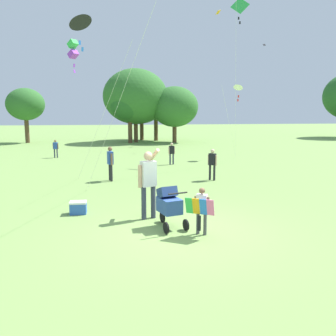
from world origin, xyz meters
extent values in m
plane|color=#75994C|center=(0.00, 0.00, 0.00)|extent=(120.00, 120.00, 0.00)
cylinder|color=brown|center=(-9.40, 24.19, 1.01)|extent=(0.36, 0.36, 2.01)
ellipsoid|color=#2D6628|center=(-9.40, 24.19, 3.30)|extent=(3.21, 2.89, 2.73)
cylinder|color=brown|center=(-0.56, 22.89, 1.00)|extent=(0.36, 0.36, 1.99)
ellipsoid|color=#235623|center=(-0.56, 22.89, 3.45)|extent=(3.64, 3.27, 3.09)
cylinder|color=brown|center=(-0.04, 23.58, 0.87)|extent=(0.36, 0.36, 1.73)
ellipsoid|color=#2D6628|center=(-0.04, 23.58, 3.97)|extent=(5.60, 5.04, 4.76)
cylinder|color=brown|center=(0.61, 25.88, 0.83)|extent=(0.36, 0.36, 1.65)
ellipsoid|color=#235623|center=(0.61, 25.88, 3.18)|extent=(3.82, 3.44, 3.25)
cylinder|color=brown|center=(1.86, 24.88, 0.99)|extent=(0.36, 0.36, 1.98)
ellipsoid|color=#387033|center=(1.86, 24.88, 3.43)|extent=(3.60, 3.24, 3.06)
cylinder|color=brown|center=(3.30, 22.89, 0.73)|extent=(0.36, 0.36, 1.45)
ellipsoid|color=#2D6628|center=(3.30, 22.89, 3.09)|extent=(4.09, 3.68, 3.48)
cylinder|color=#4C4C51|center=(0.53, -0.31, 0.27)|extent=(0.08, 0.08, 0.54)
cylinder|color=#4C4C51|center=(0.38, -0.23, 0.27)|extent=(0.08, 0.08, 0.54)
cube|color=silver|center=(0.45, -0.27, 0.75)|extent=(0.28, 0.24, 0.41)
cylinder|color=brown|center=(0.58, -0.34, 0.72)|extent=(0.06, 0.06, 0.36)
cylinder|color=brown|center=(0.32, -0.20, 0.72)|extent=(0.06, 0.06, 0.36)
sphere|color=brown|center=(0.45, -0.27, 1.04)|extent=(0.14, 0.14, 0.14)
cube|color=pink|center=(0.59, -0.55, 0.71)|extent=(0.21, 0.20, 0.39)
cube|color=blue|center=(0.44, -0.47, 0.71)|extent=(0.21, 0.20, 0.39)
cube|color=#F4A319|center=(0.30, -0.39, 0.71)|extent=(0.21, 0.20, 0.39)
cube|color=green|center=(0.15, -0.31, 0.71)|extent=(0.21, 0.20, 0.39)
cube|color=black|center=(0.36, -0.45, 0.33)|extent=(0.08, 0.05, 0.36)
cylinder|color=#33384C|center=(-0.80, 1.05, 0.44)|extent=(0.13, 0.13, 0.88)
cylinder|color=#33384C|center=(-0.54, 1.15, 0.44)|extent=(0.13, 0.13, 0.88)
cube|color=silver|center=(-0.67, 1.10, 1.21)|extent=(0.45, 0.36, 0.66)
cylinder|color=tan|center=(-0.89, 1.01, 1.17)|extent=(0.10, 0.10, 0.59)
cylinder|color=tan|center=(-0.50, 1.33, 1.67)|extent=(0.29, 0.53, 0.42)
sphere|color=tan|center=(-0.67, 1.10, 1.68)|extent=(0.23, 0.23, 0.23)
cylinder|color=black|center=(-0.34, 0.72, 0.14)|extent=(0.12, 0.28, 0.28)
cylinder|color=black|center=(-0.35, -0.12, 0.14)|extent=(0.12, 0.28, 0.28)
cylinder|color=black|center=(0.14, 0.03, 0.14)|extent=(0.12, 0.28, 0.28)
cube|color=#2D4C93|center=(-0.22, 0.32, 0.56)|extent=(0.61, 0.74, 0.36)
cube|color=navy|center=(-0.26, 0.44, 0.86)|extent=(0.52, 0.52, 0.35)
cylinder|color=black|center=(-0.08, -0.12, 0.96)|extent=(0.47, 0.18, 0.04)
cone|color=black|center=(-2.61, 4.72, 5.73)|extent=(1.04, 1.04, 0.45)
cube|color=blue|center=(-2.66, 4.75, 5.08)|extent=(0.07, 0.07, 0.14)
cube|color=blue|center=(-2.58, 4.72, 4.86)|extent=(0.08, 0.08, 0.14)
cylinder|color=silver|center=(-1.52, 2.99, 2.76)|extent=(2.21, 3.48, 5.52)
cone|color=white|center=(5.42, 12.32, 4.13)|extent=(0.72, 0.70, 0.34)
cube|color=red|center=(5.47, 12.36, 3.61)|extent=(0.07, 0.06, 0.14)
cube|color=red|center=(5.42, 12.30, 3.39)|extent=(0.07, 0.05, 0.14)
cylinder|color=silver|center=(4.40, 10.46, 1.99)|extent=(2.05, 3.72, 3.99)
cube|color=green|center=(4.96, 11.08, 8.22)|extent=(0.84, 0.67, 0.95)
cube|color=black|center=(4.91, 11.08, 7.60)|extent=(0.08, 0.04, 0.14)
cube|color=black|center=(4.99, 11.08, 7.38)|extent=(0.08, 0.03, 0.14)
cylinder|color=silver|center=(4.41, 9.68, 4.01)|extent=(1.12, 2.80, 8.02)
cube|color=green|center=(-3.17, 7.04, 5.42)|extent=(0.48, 0.47, 0.36)
cube|color=purple|center=(-3.17, 7.04, 5.04)|extent=(0.48, 0.47, 0.36)
cube|color=purple|center=(-3.14, 7.02, 4.60)|extent=(0.07, 0.08, 0.14)
cube|color=purple|center=(-3.15, 7.05, 4.38)|extent=(0.09, 0.09, 0.14)
cylinder|color=silver|center=(-2.05, 5.34, 2.51)|extent=(2.25, 3.41, 5.03)
cube|color=black|center=(11.69, 24.20, 8.64)|extent=(0.24, 0.21, 0.21)
cube|color=#F4A319|center=(6.77, 22.06, 10.72)|extent=(0.41, 0.51, 0.36)
cylinder|color=#232328|center=(2.38, 5.89, 0.32)|extent=(0.09, 0.09, 0.63)
cylinder|color=#232328|center=(2.24, 6.02, 0.32)|extent=(0.09, 0.09, 0.63)
cube|color=black|center=(2.31, 5.95, 0.87)|extent=(0.32, 0.31, 0.47)
cylinder|color=beige|center=(2.44, 5.84, 0.83)|extent=(0.07, 0.07, 0.42)
cylinder|color=beige|center=(2.18, 6.07, 0.83)|extent=(0.07, 0.07, 0.42)
sphere|color=beige|center=(2.31, 5.95, 1.20)|extent=(0.16, 0.16, 0.16)
cylinder|color=#232328|center=(-1.77, 6.26, 0.34)|extent=(0.10, 0.10, 0.68)
cylinder|color=#232328|center=(-1.83, 6.47, 0.34)|extent=(0.10, 0.10, 0.68)
cube|color=#284CA8|center=(-1.80, 6.36, 0.94)|extent=(0.27, 0.34, 0.51)
cylinder|color=brown|center=(-1.74, 6.19, 0.90)|extent=(0.07, 0.07, 0.46)
cylinder|color=brown|center=(-1.85, 6.54, 0.90)|extent=(0.07, 0.07, 0.46)
sphere|color=brown|center=(-1.80, 6.36, 1.30)|extent=(0.18, 0.18, 0.18)
cylinder|color=#33384C|center=(1.18, 10.31, 0.28)|extent=(0.08, 0.08, 0.56)
cylinder|color=#33384C|center=(1.35, 10.36, 0.28)|extent=(0.08, 0.08, 0.56)
cube|color=black|center=(1.26, 10.34, 0.78)|extent=(0.28, 0.21, 0.42)
cylinder|color=beige|center=(1.11, 10.29, 0.75)|extent=(0.06, 0.06, 0.38)
cylinder|color=beige|center=(1.41, 10.38, 0.75)|extent=(0.06, 0.06, 0.38)
sphere|color=beige|center=(1.26, 10.34, 1.08)|extent=(0.15, 0.15, 0.15)
cylinder|color=#33384C|center=(-5.17, 13.87, 0.26)|extent=(0.08, 0.08, 0.53)
cylinder|color=#33384C|center=(-5.33, 13.91, 0.26)|extent=(0.08, 0.08, 0.53)
cube|color=#284CA8|center=(-5.25, 13.89, 0.73)|extent=(0.26, 0.19, 0.40)
cylinder|color=brown|center=(-5.11, 13.85, 0.70)|extent=(0.06, 0.06, 0.35)
cylinder|color=brown|center=(-5.39, 13.92, 0.70)|extent=(0.06, 0.06, 0.35)
sphere|color=brown|center=(-5.25, 13.89, 1.01)|extent=(0.14, 0.14, 0.14)
cube|color=#2D5BB7|center=(-2.57, 1.80, 0.15)|extent=(0.44, 0.32, 0.30)
cube|color=white|center=(-2.57, 1.80, 0.33)|extent=(0.45, 0.33, 0.05)
camera|label=1|loc=(-1.35, -8.03, 2.87)|focal=38.15mm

